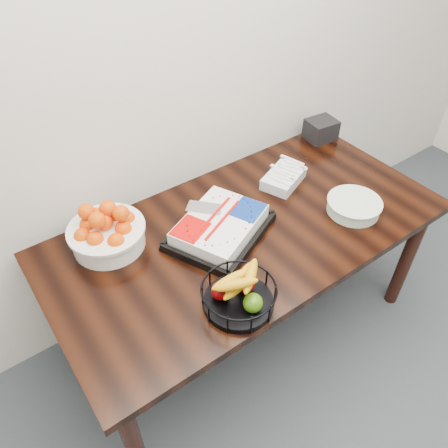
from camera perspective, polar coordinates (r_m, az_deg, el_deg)
table at (r=2.01m, az=3.06°, el=-2.21°), size 1.80×0.90×0.75m
cake_tray at (r=1.89m, az=-0.54°, el=-0.36°), size 0.54×0.49×0.09m
tangerine_bowl at (r=1.88m, az=-15.13°, el=-0.70°), size 0.32×0.32×0.21m
fruit_basket at (r=1.62m, az=1.93°, el=-9.15°), size 0.28×0.28×0.15m
plate_stack at (r=2.10m, az=16.58°, el=2.27°), size 0.25×0.25×0.06m
fork_bag at (r=2.20m, az=7.78°, el=6.00°), size 0.27×0.22×0.06m
napkin_box at (r=2.59m, az=12.54°, el=11.96°), size 0.17×0.15×0.11m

